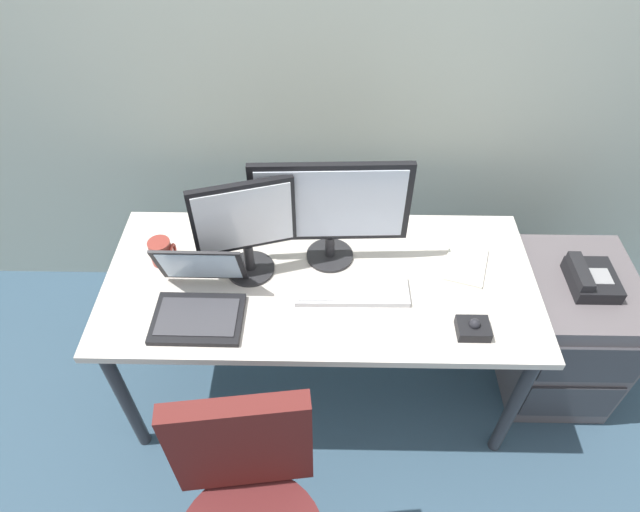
{
  "coord_description": "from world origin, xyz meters",
  "views": [
    {
      "loc": [
        0.02,
        -1.36,
        2.21
      ],
      "look_at": [
        0.0,
        0.0,
        0.83
      ],
      "focal_mm": 30.47,
      "sensor_mm": 36.0,
      "label": 1
    }
  ],
  "objects_px": {
    "keyboard": "(352,291)",
    "laptop": "(199,299)",
    "monitor_side": "(245,225)",
    "paper_notepad": "(466,264)",
    "trackball_mouse": "(473,328)",
    "monitor_main": "(331,208)",
    "coffee_mug": "(162,252)",
    "file_cabinet": "(562,331)",
    "desk_phone": "(591,279)"
  },
  "relations": [
    {
      "from": "keyboard",
      "to": "laptop",
      "type": "bearing_deg",
      "value": -171.39
    },
    {
      "from": "monitor_side",
      "to": "paper_notepad",
      "type": "relative_size",
      "value": 1.97
    },
    {
      "from": "keyboard",
      "to": "trackball_mouse",
      "type": "bearing_deg",
      "value": -22.59
    },
    {
      "from": "keyboard",
      "to": "monitor_main",
      "type": "bearing_deg",
      "value": 113.73
    },
    {
      "from": "monitor_main",
      "to": "keyboard",
      "type": "height_order",
      "value": "monitor_main"
    },
    {
      "from": "keyboard",
      "to": "coffee_mug",
      "type": "xyz_separation_m",
      "value": [
        -0.72,
        0.15,
        0.04
      ]
    },
    {
      "from": "file_cabinet",
      "to": "paper_notepad",
      "type": "distance_m",
      "value": 0.62
    },
    {
      "from": "coffee_mug",
      "to": "keyboard",
      "type": "bearing_deg",
      "value": -11.79
    },
    {
      "from": "laptop",
      "to": "paper_notepad",
      "type": "bearing_deg",
      "value": 13.16
    },
    {
      "from": "monitor_side",
      "to": "trackball_mouse",
      "type": "bearing_deg",
      "value": -19.39
    },
    {
      "from": "file_cabinet",
      "to": "coffee_mug",
      "type": "distance_m",
      "value": 1.69
    },
    {
      "from": "desk_phone",
      "to": "laptop",
      "type": "height_order",
      "value": "laptop"
    },
    {
      "from": "paper_notepad",
      "to": "monitor_main",
      "type": "bearing_deg",
      "value": 175.94
    },
    {
      "from": "keyboard",
      "to": "laptop",
      "type": "distance_m",
      "value": 0.54
    },
    {
      "from": "file_cabinet",
      "to": "trackball_mouse",
      "type": "relative_size",
      "value": 5.85
    },
    {
      "from": "monitor_main",
      "to": "coffee_mug",
      "type": "relative_size",
      "value": 5.63
    },
    {
      "from": "monitor_main",
      "to": "monitor_side",
      "type": "relative_size",
      "value": 1.39
    },
    {
      "from": "paper_notepad",
      "to": "keyboard",
      "type": "bearing_deg",
      "value": -161.49
    },
    {
      "from": "trackball_mouse",
      "to": "laptop",
      "type": "bearing_deg",
      "value": 174.68
    },
    {
      "from": "file_cabinet",
      "to": "monitor_side",
      "type": "height_order",
      "value": "monitor_side"
    },
    {
      "from": "paper_notepad",
      "to": "file_cabinet",
      "type": "bearing_deg",
      "value": -2.23
    },
    {
      "from": "laptop",
      "to": "monitor_side",
      "type": "bearing_deg",
      "value": 50.24
    },
    {
      "from": "file_cabinet",
      "to": "keyboard",
      "type": "relative_size",
      "value": 1.56
    },
    {
      "from": "desk_phone",
      "to": "laptop",
      "type": "xyz_separation_m",
      "value": [
        -1.45,
        -0.19,
        0.08
      ]
    },
    {
      "from": "file_cabinet",
      "to": "monitor_side",
      "type": "bearing_deg",
      "value": -179.11
    },
    {
      "from": "coffee_mug",
      "to": "trackball_mouse",
      "type": "bearing_deg",
      "value": -15.84
    },
    {
      "from": "monitor_side",
      "to": "trackball_mouse",
      "type": "distance_m",
      "value": 0.86
    },
    {
      "from": "desk_phone",
      "to": "trackball_mouse",
      "type": "bearing_deg",
      "value": -151.05
    },
    {
      "from": "paper_notepad",
      "to": "monitor_side",
      "type": "bearing_deg",
      "value": -177.26
    },
    {
      "from": "monitor_main",
      "to": "laptop",
      "type": "distance_m",
      "value": 0.56
    },
    {
      "from": "file_cabinet",
      "to": "monitor_side",
      "type": "relative_size",
      "value": 1.57
    },
    {
      "from": "monitor_main",
      "to": "paper_notepad",
      "type": "relative_size",
      "value": 2.73
    },
    {
      "from": "monitor_main",
      "to": "paper_notepad",
      "type": "bearing_deg",
      "value": -4.06
    },
    {
      "from": "monitor_side",
      "to": "coffee_mug",
      "type": "distance_m",
      "value": 0.38
    },
    {
      "from": "desk_phone",
      "to": "monitor_side",
      "type": "xyz_separation_m",
      "value": [
        -1.29,
        -0.0,
        0.26
      ]
    },
    {
      "from": "keyboard",
      "to": "trackball_mouse",
      "type": "distance_m",
      "value": 0.44
    },
    {
      "from": "monitor_main",
      "to": "trackball_mouse",
      "type": "relative_size",
      "value": 5.16
    },
    {
      "from": "laptop",
      "to": "trackball_mouse",
      "type": "relative_size",
      "value": 2.84
    },
    {
      "from": "desk_phone",
      "to": "monitor_side",
      "type": "relative_size",
      "value": 0.49
    },
    {
      "from": "monitor_main",
      "to": "trackball_mouse",
      "type": "distance_m",
      "value": 0.64
    },
    {
      "from": "file_cabinet",
      "to": "paper_notepad",
      "type": "relative_size",
      "value": 3.09
    },
    {
      "from": "desk_phone",
      "to": "monitor_main",
      "type": "relative_size",
      "value": 0.35
    },
    {
      "from": "file_cabinet",
      "to": "keyboard",
      "type": "xyz_separation_m",
      "value": [
        -0.92,
        -0.13,
        0.4
      ]
    },
    {
      "from": "paper_notepad",
      "to": "trackball_mouse",
      "type": "bearing_deg",
      "value": -95.67
    },
    {
      "from": "file_cabinet",
      "to": "coffee_mug",
      "type": "height_order",
      "value": "coffee_mug"
    },
    {
      "from": "desk_phone",
      "to": "keyboard",
      "type": "xyz_separation_m",
      "value": [
        -0.91,
        -0.11,
        0.04
      ]
    },
    {
      "from": "desk_phone",
      "to": "file_cabinet",
      "type": "bearing_deg",
      "value": 63.22
    },
    {
      "from": "desk_phone",
      "to": "laptop",
      "type": "bearing_deg",
      "value": -172.44
    },
    {
      "from": "monitor_side",
      "to": "paper_notepad",
      "type": "xyz_separation_m",
      "value": [
        0.82,
        0.04,
        -0.22
      ]
    },
    {
      "from": "file_cabinet",
      "to": "desk_phone",
      "type": "relative_size",
      "value": 3.22
    }
  ]
}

